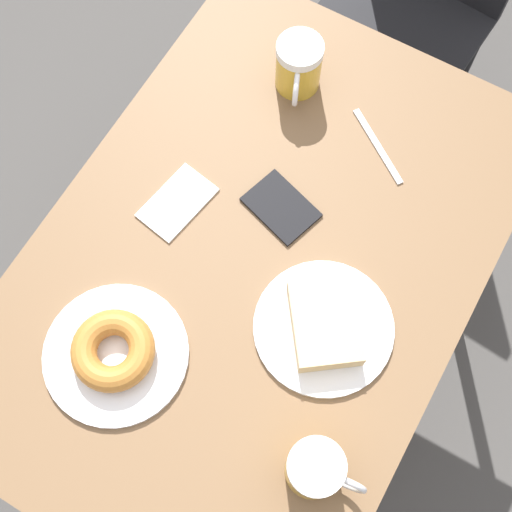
# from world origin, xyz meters

# --- Properties ---
(ground_plane) EXTENTS (8.00, 8.00, 0.00)m
(ground_plane) POSITION_xyz_m (0.00, 0.00, 0.00)
(ground_plane) COLOR #474442
(table) EXTENTS (0.74, 1.09, 0.76)m
(table) POSITION_xyz_m (0.00, 0.00, 0.70)
(table) COLOR brown
(table) RESTS_ON ground_plane
(plate_with_cake) EXTENTS (0.24, 0.24, 0.05)m
(plate_with_cake) POSITION_xyz_m (0.16, -0.05, 0.78)
(plate_with_cake) COLOR silver
(plate_with_cake) RESTS_ON table
(plate_with_donut) EXTENTS (0.24, 0.24, 0.05)m
(plate_with_donut) POSITION_xyz_m (-0.12, -0.26, 0.78)
(plate_with_donut) COLOR silver
(plate_with_donut) RESTS_ON table
(beer_mug_left) EXTENTS (0.13, 0.09, 0.11)m
(beer_mug_left) POSITION_xyz_m (0.26, -0.27, 0.82)
(beer_mug_left) COLOR gold
(beer_mug_left) RESTS_ON table
(beer_mug_center) EXTENTS (0.09, 0.12, 0.11)m
(beer_mug_center) POSITION_xyz_m (-0.11, 0.36, 0.82)
(beer_mug_center) COLOR gold
(beer_mug_center) RESTS_ON table
(napkin_folded) EXTENTS (0.11, 0.15, 0.00)m
(napkin_folded) POSITION_xyz_m (-0.18, 0.02, 0.77)
(napkin_folded) COLOR white
(napkin_folded) RESTS_ON table
(fork) EXTENTS (0.15, 0.11, 0.00)m
(fork) POSITION_xyz_m (0.08, 0.31, 0.77)
(fork) COLOR silver
(fork) RESTS_ON table
(passport_near_edge) EXTENTS (0.15, 0.12, 0.01)m
(passport_near_edge) POSITION_xyz_m (-0.01, 0.11, 0.77)
(passport_near_edge) COLOR black
(passport_near_edge) RESTS_ON table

